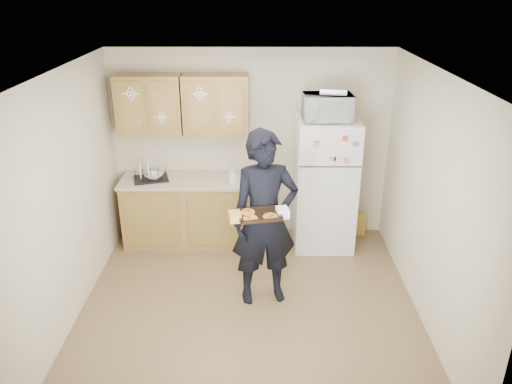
% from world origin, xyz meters
% --- Properties ---
extents(floor, '(3.60, 3.60, 0.00)m').
position_xyz_m(floor, '(0.00, 0.00, 0.00)').
color(floor, brown).
rests_on(floor, ground).
extents(ceiling, '(3.60, 3.60, 0.00)m').
position_xyz_m(ceiling, '(0.00, 0.00, 2.50)').
color(ceiling, silver).
rests_on(ceiling, wall_back).
extents(wall_back, '(3.60, 0.04, 2.50)m').
position_xyz_m(wall_back, '(0.00, 1.80, 1.25)').
color(wall_back, beige).
rests_on(wall_back, floor).
extents(wall_front, '(3.60, 0.04, 2.50)m').
position_xyz_m(wall_front, '(0.00, -1.80, 1.25)').
color(wall_front, beige).
rests_on(wall_front, floor).
extents(wall_left, '(0.04, 3.60, 2.50)m').
position_xyz_m(wall_left, '(-1.80, 0.00, 1.25)').
color(wall_left, beige).
rests_on(wall_left, floor).
extents(wall_right, '(0.04, 3.60, 2.50)m').
position_xyz_m(wall_right, '(1.80, 0.00, 1.25)').
color(wall_right, beige).
rests_on(wall_right, floor).
extents(refrigerator, '(0.75, 0.70, 1.70)m').
position_xyz_m(refrigerator, '(0.95, 1.43, 0.85)').
color(refrigerator, silver).
rests_on(refrigerator, floor).
extents(base_cabinet, '(1.60, 0.60, 0.86)m').
position_xyz_m(base_cabinet, '(-0.85, 1.48, 0.43)').
color(base_cabinet, olive).
rests_on(base_cabinet, floor).
extents(countertop, '(1.64, 0.64, 0.04)m').
position_xyz_m(countertop, '(-0.85, 1.48, 0.88)').
color(countertop, '#C0B394').
rests_on(countertop, base_cabinet).
extents(upper_cab_left, '(0.80, 0.33, 0.75)m').
position_xyz_m(upper_cab_left, '(-1.25, 1.61, 1.83)').
color(upper_cab_left, olive).
rests_on(upper_cab_left, wall_back).
extents(upper_cab_right, '(0.80, 0.33, 0.75)m').
position_xyz_m(upper_cab_right, '(-0.43, 1.61, 1.83)').
color(upper_cab_right, olive).
rests_on(upper_cab_right, wall_back).
extents(cereal_box, '(0.20, 0.07, 0.32)m').
position_xyz_m(cereal_box, '(1.47, 1.67, 0.16)').
color(cereal_box, '#DFD04E').
rests_on(cereal_box, floor).
extents(person, '(0.78, 0.60, 1.92)m').
position_xyz_m(person, '(0.17, 0.19, 0.96)').
color(person, black).
rests_on(person, floor).
extents(baking_tray, '(0.47, 0.38, 0.04)m').
position_xyz_m(baking_tray, '(0.11, -0.10, 1.15)').
color(baking_tray, black).
rests_on(baking_tray, person).
extents(pizza_front_left, '(0.14, 0.14, 0.02)m').
position_xyz_m(pizza_front_left, '(0.02, -0.19, 1.17)').
color(pizza_front_left, orange).
rests_on(pizza_front_left, baking_tray).
extents(pizza_front_right, '(0.14, 0.14, 0.02)m').
position_xyz_m(pizza_front_right, '(0.21, -0.15, 1.17)').
color(pizza_front_right, orange).
rests_on(pizza_front_right, baking_tray).
extents(pizza_back_left, '(0.14, 0.14, 0.02)m').
position_xyz_m(pizza_back_left, '(-0.00, -0.05, 1.17)').
color(pizza_back_left, orange).
rests_on(pizza_back_left, baking_tray).
extents(microwave, '(0.60, 0.42, 0.32)m').
position_xyz_m(microwave, '(0.92, 1.38, 1.86)').
color(microwave, silver).
rests_on(microwave, refrigerator).
extents(foil_pan, '(0.34, 0.26, 0.07)m').
position_xyz_m(foil_pan, '(0.98, 1.41, 2.05)').
color(foil_pan, silver).
rests_on(foil_pan, microwave).
extents(dish_rack, '(0.50, 0.42, 0.17)m').
position_xyz_m(dish_rack, '(-1.28, 1.45, 0.98)').
color(dish_rack, black).
rests_on(dish_rack, countertop).
extents(bowl, '(0.27, 0.27, 0.05)m').
position_xyz_m(bowl, '(-1.23, 1.45, 0.95)').
color(bowl, white).
rests_on(bowl, dish_rack).
extents(soap_bottle, '(0.10, 0.11, 0.20)m').
position_xyz_m(soap_bottle, '(-0.23, 1.36, 1.00)').
color(soap_bottle, silver).
rests_on(soap_bottle, countertop).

